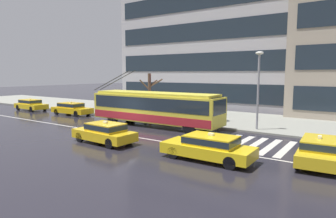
{
  "coord_description": "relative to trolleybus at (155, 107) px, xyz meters",
  "views": [
    {
      "loc": [
        15.93,
        -16.08,
        4.34
      ],
      "look_at": [
        2.89,
        2.94,
        1.51
      ],
      "focal_mm": 31.24,
      "sensor_mm": 36.0,
      "label": 1
    }
  ],
  "objects": [
    {
      "name": "ground_plane",
      "position": [
        -1.48,
        -3.07,
        -1.54
      ],
      "size": [
        160.0,
        160.0,
        0.0
      ],
      "primitive_type": "plane",
      "color": "#24222A"
    },
    {
      "name": "office_tower_corner_left",
      "position": [
        -2.95,
        18.97,
        7.91
      ],
      "size": [
        25.77,
        12.56,
        18.88
      ],
      "color": "#B0AEB3",
      "rests_on": "ground_plane"
    },
    {
      "name": "taxi_cross_traffic",
      "position": [
        12.71,
        -3.74,
        -0.84
      ],
      "size": [
        2.0,
        4.47,
        1.39
      ],
      "color": "gold",
      "rests_on": "ground_plane"
    },
    {
      "name": "pedestrian_approaching_curb",
      "position": [
        -4.4,
        4.09,
        0.24
      ],
      "size": [
        1.5,
        1.5,
        2.02
      ],
      "color": "black",
      "rests_on": "sidewalk_slab"
    },
    {
      "name": "trolleybus",
      "position": [
        0.0,
        0.0,
        0.0
      ],
      "size": [
        12.63,
        2.65,
        4.62
      ],
      "color": "yellow",
      "rests_on": "ground_plane"
    },
    {
      "name": "sidewalk_slab",
      "position": [
        -1.48,
        6.6,
        -1.47
      ],
      "size": [
        80.0,
        10.0,
        0.14
      ],
      "primitive_type": "cube",
      "color": "gray",
      "rests_on": "ground_plane"
    },
    {
      "name": "crosswalk_stripe_edge_near",
      "position": [
        7.18,
        -1.73,
        -1.53
      ],
      "size": [
        0.44,
        4.4,
        0.01
      ],
      "primitive_type": "cube",
      "color": "beige",
      "rests_on": "ground_plane"
    },
    {
      "name": "pedestrian_walking_past",
      "position": [
        -4.71,
        2.68,
        -0.43
      ],
      "size": [
        0.4,
        0.4,
        1.63
      ],
      "color": "navy",
      "rests_on": "sidewalk_slab"
    },
    {
      "name": "bus_shelter",
      "position": [
        -1.62,
        3.52,
        0.4
      ],
      "size": [
        3.73,
        1.67,
        2.39
      ],
      "color": "gray",
      "rests_on": "sidewalk_slab"
    },
    {
      "name": "crosswalk_stripe_inner_b",
      "position": [
        9.88,
        -1.73,
        -1.53
      ],
      "size": [
        0.44,
        4.4,
        0.01
      ],
      "primitive_type": "cube",
      "color": "beige",
      "rests_on": "ground_plane"
    },
    {
      "name": "crosswalk_stripe_center",
      "position": [
        8.98,
        -1.73,
        -1.53
      ],
      "size": [
        0.44,
        4.4,
        0.01
      ],
      "primitive_type": "cube",
      "color": "beige",
      "rests_on": "ground_plane"
    },
    {
      "name": "crosswalk_stripe_edge_far",
      "position": [
        10.78,
        -1.73,
        -1.53
      ],
      "size": [
        0.44,
        4.4,
        0.01
      ],
      "primitive_type": "cube",
      "color": "beige",
      "rests_on": "ground_plane"
    },
    {
      "name": "taxi_far_behind",
      "position": [
        -18.32,
        -0.05,
        -0.84
      ],
      "size": [
        4.54,
        1.87,
        1.39
      ],
      "color": "yellow",
      "rests_on": "ground_plane"
    },
    {
      "name": "street_lamp",
      "position": [
        7.72,
        2.52,
        2.09
      ],
      "size": [
        0.6,
        0.32,
        5.79
      ],
      "color": "gray",
      "rests_on": "sidewalk_slab"
    },
    {
      "name": "lane_centre_line",
      "position": [
        -1.48,
        -4.27,
        -1.54
      ],
      "size": [
        72.0,
        0.14,
        0.01
      ],
      "primitive_type": "cube",
      "color": "silver",
      "rests_on": "ground_plane"
    },
    {
      "name": "crosswalk_stripe_inner_a",
      "position": [
        8.08,
        -1.73,
        -1.53
      ],
      "size": [
        0.44,
        4.4,
        0.01
      ],
      "primitive_type": "cube",
      "color": "beige",
      "rests_on": "ground_plane"
    },
    {
      "name": "taxi_oncoming_near",
      "position": [
        1.06,
        -6.61,
        -0.84
      ],
      "size": [
        4.31,
        1.96,
        1.39
      ],
      "color": "yellow",
      "rests_on": "ground_plane"
    },
    {
      "name": "pedestrian_at_shelter",
      "position": [
        3.63,
        4.42,
        0.23
      ],
      "size": [
        1.12,
        1.12,
        2.03
      ],
      "color": "navy",
      "rests_on": "sidewalk_slab"
    },
    {
      "name": "taxi_oncoming_far",
      "position": [
        8.07,
        -6.21,
        -0.84
      ],
      "size": [
        4.64,
        1.85,
        1.39
      ],
      "color": "yellow",
      "rests_on": "ground_plane"
    },
    {
      "name": "street_tree_bare",
      "position": [
        -3.56,
        3.9,
        0.94
      ],
      "size": [
        2.29,
        1.49,
        4.19
      ],
      "color": "brown",
      "rests_on": "sidewalk_slab"
    },
    {
      "name": "taxi_queued_behind_bus",
      "position": [
        -11.12,
        0.22,
        -0.84
      ],
      "size": [
        4.72,
        1.94,
        1.39
      ],
      "color": "#EBB310",
      "rests_on": "ground_plane"
    }
  ]
}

